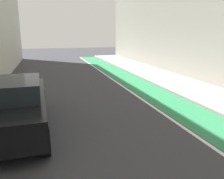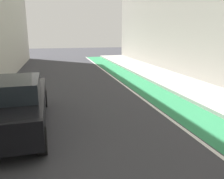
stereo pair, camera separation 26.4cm
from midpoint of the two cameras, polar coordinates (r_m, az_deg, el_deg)
The scene contains 5 objects.
ground_plane at distance 9.32m, azimuth -3.68°, elevation -3.36°, with size 71.21×71.21×0.00m, color #38383D.
bike_lane_paint at distance 12.03m, azimuth 8.91°, elevation 0.47°, with size 1.60×32.37×0.00m, color #2D8451.
lane_divider_stripe at distance 11.72m, azimuth 4.85°, elevation 0.23°, with size 0.12×32.37×0.00m, color white.
sidewalk_right at distance 12.99m, azimuth 17.65°, elevation 1.29°, with size 2.68×32.37×0.14m, color #A8A59E.
parked_sedan_black at distance 7.19m, azimuth -23.18°, elevation -3.20°, with size 2.11×4.79×1.53m.
Camera 2 is at (-1.45, 3.39, 2.77)m, focal length 36.64 mm.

